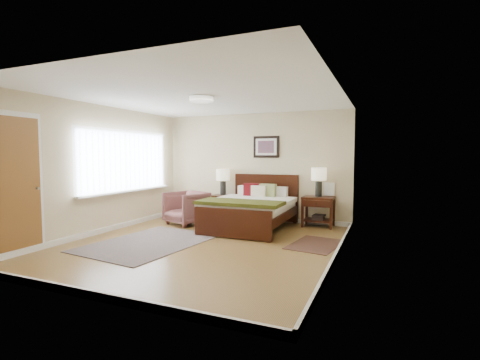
# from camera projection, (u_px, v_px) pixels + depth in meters

# --- Properties ---
(floor) EXTENTS (5.00, 5.00, 0.00)m
(floor) POSITION_uv_depth(u_px,v_px,m) (202.00, 244.00, 5.97)
(floor) COLOR olive
(floor) RESTS_ON ground
(back_wall) EXTENTS (4.50, 0.04, 2.50)m
(back_wall) POSITION_uv_depth(u_px,v_px,m) (254.00, 167.00, 8.18)
(back_wall) COLOR beige
(back_wall) RESTS_ON ground
(front_wall) EXTENTS (4.50, 0.04, 2.50)m
(front_wall) POSITION_uv_depth(u_px,v_px,m) (83.00, 182.00, 3.58)
(front_wall) COLOR beige
(front_wall) RESTS_ON ground
(left_wall) EXTENTS (0.04, 5.00, 2.50)m
(left_wall) POSITION_uv_depth(u_px,v_px,m) (100.00, 169.00, 6.75)
(left_wall) COLOR beige
(left_wall) RESTS_ON ground
(right_wall) EXTENTS (0.04, 5.00, 2.50)m
(right_wall) POSITION_uv_depth(u_px,v_px,m) (339.00, 174.00, 5.01)
(right_wall) COLOR beige
(right_wall) RESTS_ON ground
(ceiling) EXTENTS (4.50, 5.00, 0.02)m
(ceiling) POSITION_uv_depth(u_px,v_px,m) (201.00, 97.00, 5.79)
(ceiling) COLOR white
(ceiling) RESTS_ON back_wall
(window) EXTENTS (0.11, 2.72, 1.32)m
(window) POSITION_uv_depth(u_px,v_px,m) (127.00, 162.00, 7.37)
(window) COLOR silver
(window) RESTS_ON left_wall
(door) EXTENTS (0.06, 1.00, 2.18)m
(door) POSITION_uv_depth(u_px,v_px,m) (12.00, 186.00, 5.15)
(door) COLOR silver
(door) RESTS_ON ground
(ceil_fixture) EXTENTS (0.44, 0.44, 0.08)m
(ceil_fixture) POSITION_uv_depth(u_px,v_px,m) (201.00, 99.00, 5.80)
(ceil_fixture) COLOR white
(ceil_fixture) RESTS_ON ceiling
(bed) EXTENTS (1.65, 1.98, 1.07)m
(bed) POSITION_uv_depth(u_px,v_px,m) (251.00, 205.00, 7.21)
(bed) COLOR black
(bed) RESTS_ON ground
(wall_art) EXTENTS (0.62, 0.05, 0.50)m
(wall_art) POSITION_uv_depth(u_px,v_px,m) (266.00, 147.00, 7.99)
(wall_art) COLOR black
(wall_art) RESTS_ON back_wall
(nightstand_left) EXTENTS (0.49, 0.44, 0.58)m
(nightstand_left) POSITION_uv_depth(u_px,v_px,m) (223.00, 200.00, 8.27)
(nightstand_left) COLOR black
(nightstand_left) RESTS_ON ground
(nightstand_right) EXTENTS (0.65, 0.49, 0.65)m
(nightstand_right) POSITION_uv_depth(u_px,v_px,m) (318.00, 208.00, 7.41)
(nightstand_right) COLOR black
(nightstand_right) RESTS_ON ground
(lamp_left) EXTENTS (0.32, 0.32, 0.61)m
(lamp_left) POSITION_uv_depth(u_px,v_px,m) (223.00, 177.00, 8.25)
(lamp_left) COLOR black
(lamp_left) RESTS_ON nightstand_left
(lamp_right) EXTENTS (0.32, 0.32, 0.61)m
(lamp_right) POSITION_uv_depth(u_px,v_px,m) (319.00, 177.00, 7.37)
(lamp_right) COLOR black
(lamp_right) RESTS_ON nightstand_right
(armchair) EXTENTS (1.01, 1.02, 0.73)m
(armchair) POSITION_uv_depth(u_px,v_px,m) (186.00, 208.00, 7.69)
(armchair) COLOR brown
(armchair) RESTS_ON ground
(rug_persian) EXTENTS (1.83, 2.41, 0.01)m
(rug_persian) POSITION_uv_depth(u_px,v_px,m) (149.00, 243.00, 6.04)
(rug_persian) COLOR #0B1839
(rug_persian) RESTS_ON ground
(rug_navy) EXTENTS (0.90, 1.21, 0.01)m
(rug_navy) POSITION_uv_depth(u_px,v_px,m) (315.00, 244.00, 5.92)
(rug_navy) COLOR black
(rug_navy) RESTS_ON ground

